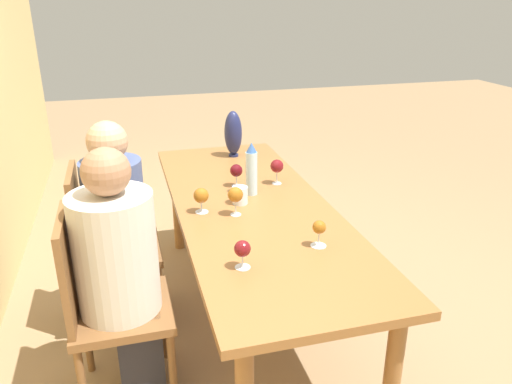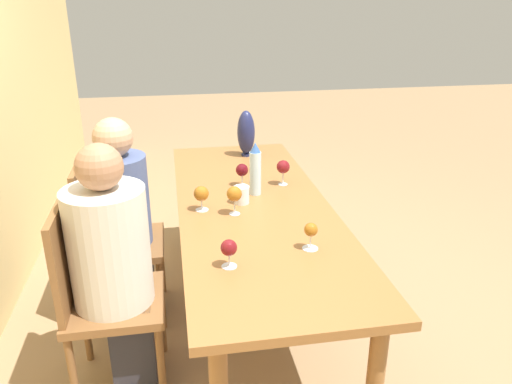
{
  "view_description": "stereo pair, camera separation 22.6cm",
  "coord_description": "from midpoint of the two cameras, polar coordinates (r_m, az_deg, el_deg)",
  "views": [
    {
      "loc": [
        -2.36,
        0.63,
        1.79
      ],
      "look_at": [
        -0.07,
        0.0,
        0.83
      ],
      "focal_mm": 35.0,
      "sensor_mm": 36.0,
      "label": 1
    },
    {
      "loc": [
        -2.41,
        0.41,
        1.79
      ],
      "look_at": [
        -0.07,
        0.0,
        0.83
      ],
      "focal_mm": 35.0,
      "sensor_mm": 36.0,
      "label": 2
    }
  ],
  "objects": [
    {
      "name": "chair_near",
      "position": [
        2.39,
        -19.6,
        -11.89
      ],
      "size": [
        0.44,
        0.44,
        0.94
      ],
      "color": "brown",
      "rests_on": "ground_plane"
    },
    {
      "name": "chair_far",
      "position": [
        2.9,
        -19.03,
        -5.62
      ],
      "size": [
        0.44,
        0.44,
        0.94
      ],
      "color": "brown",
      "rests_on": "ground_plane"
    },
    {
      "name": "wine_glass_5",
      "position": [
        2.89,
        -4.51,
        2.37
      ],
      "size": [
        0.07,
        0.07,
        0.13
      ],
      "color": "silver",
      "rests_on": "dining_table"
    },
    {
      "name": "water_tumbler",
      "position": [
        2.67,
        -4.27,
        -0.42
      ],
      "size": [
        0.08,
        0.08,
        0.09
      ],
      "color": "silver",
      "rests_on": "dining_table"
    },
    {
      "name": "person_near",
      "position": [
        2.31,
        -17.9,
        -8.76
      ],
      "size": [
        0.36,
        0.36,
        1.22
      ],
      "color": "#2D2D38",
      "rests_on": "ground_plane"
    },
    {
      "name": "wine_glass_2",
      "position": [
        2.92,
        0.19,
        2.9
      ],
      "size": [
        0.08,
        0.08,
        0.15
      ],
      "color": "silver",
      "rests_on": "dining_table"
    },
    {
      "name": "wine_glass_0",
      "position": [
        2.51,
        -4.96,
        -0.4
      ],
      "size": [
        0.08,
        0.08,
        0.15
      ],
      "color": "silver",
      "rests_on": "dining_table"
    },
    {
      "name": "person_far",
      "position": [
        2.83,
        -17.65,
        -3.01
      ],
      "size": [
        0.32,
        0.32,
        1.19
      ],
      "color": "#2D2D38",
      "rests_on": "ground_plane"
    },
    {
      "name": "dining_table",
      "position": [
        2.7,
        -2.78,
        -3.06
      ],
      "size": [
        2.21,
        0.8,
        0.73
      ],
      "color": "#936033",
      "rests_on": "ground_plane"
    },
    {
      "name": "wine_glass_1",
      "position": [
        2.21,
        4.33,
        -4.24
      ],
      "size": [
        0.07,
        0.07,
        0.12
      ],
      "color": "silver",
      "rests_on": "dining_table"
    },
    {
      "name": "ground_plane",
      "position": [
        3.03,
        -2.55,
        -14.29
      ],
      "size": [
        14.0,
        14.0,
        0.0
      ],
      "primitive_type": "plane",
      "color": "#937551"
    },
    {
      "name": "wine_glass_4",
      "position": [
        2.57,
        -8.81,
        -0.5
      ],
      "size": [
        0.08,
        0.08,
        0.13
      ],
      "color": "silver",
      "rests_on": "dining_table"
    },
    {
      "name": "wine_glass_3",
      "position": [
        2.04,
        -4.76,
        -6.63
      ],
      "size": [
        0.07,
        0.07,
        0.12
      ],
      "color": "silver",
      "rests_on": "dining_table"
    },
    {
      "name": "vase",
      "position": [
        3.42,
        -4.53,
        6.69
      ],
      "size": [
        0.12,
        0.12,
        0.32
      ],
      "color": "#1E234C",
      "rests_on": "dining_table"
    },
    {
      "name": "water_bottle",
      "position": [
        2.76,
        -2.87,
        2.54
      ],
      "size": [
        0.07,
        0.07,
        0.3
      ],
      "color": "silver",
      "rests_on": "dining_table"
    }
  ]
}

